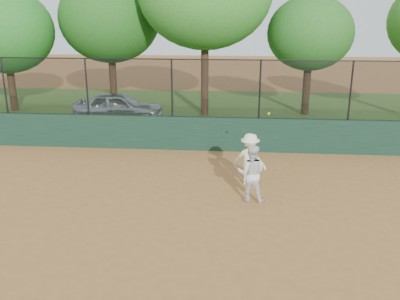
# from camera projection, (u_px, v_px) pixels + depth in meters

# --- Properties ---
(ground) EXTENTS (80.00, 80.00, 0.00)m
(ground) POSITION_uv_depth(u_px,v_px,m) (157.00, 228.00, 10.20)
(ground) COLOR #A86B36
(ground) RESTS_ON ground
(back_wall) EXTENTS (26.00, 0.20, 1.20)m
(back_wall) POSITION_uv_depth(u_px,v_px,m) (187.00, 133.00, 15.72)
(back_wall) COLOR #193726
(back_wall) RESTS_ON ground
(grass_strip) EXTENTS (36.00, 12.00, 0.01)m
(grass_strip) POSITION_uv_depth(u_px,v_px,m) (201.00, 112.00, 21.60)
(grass_strip) COLOR #32551A
(grass_strip) RESTS_ON ground
(parked_car) EXTENTS (4.00, 1.80, 1.33)m
(parked_car) POSITION_uv_depth(u_px,v_px,m) (119.00, 107.00, 19.63)
(parked_car) COLOR #ABB0B4
(parked_car) RESTS_ON ground
(player_second) EXTENTS (0.78, 0.63, 1.51)m
(player_second) POSITION_uv_depth(u_px,v_px,m) (251.00, 173.00, 11.44)
(player_second) COLOR silver
(player_second) RESTS_ON ground
(player_main) EXTENTS (1.09, 0.87, 2.13)m
(player_main) POSITION_uv_depth(u_px,v_px,m) (250.00, 159.00, 12.56)
(player_main) COLOR white
(player_main) RESTS_ON ground
(fence_assembly) EXTENTS (26.00, 0.06, 2.00)m
(fence_assembly) POSITION_uv_depth(u_px,v_px,m) (186.00, 87.00, 15.23)
(fence_assembly) COLOR black
(fence_assembly) RESTS_ON back_wall
(tree_0) EXTENTS (4.61, 4.19, 5.81)m
(tree_0) POSITION_uv_depth(u_px,v_px,m) (5.00, 31.00, 20.93)
(tree_0) COLOR #422D17
(tree_0) RESTS_ON ground
(tree_1) EXTENTS (4.96, 4.51, 6.50)m
(tree_1) POSITION_uv_depth(u_px,v_px,m) (110.00, 19.00, 21.74)
(tree_1) COLOR #422A17
(tree_1) RESTS_ON ground
(tree_3) EXTENTS (3.90, 3.54, 5.43)m
(tree_3) POSITION_uv_depth(u_px,v_px,m) (310.00, 34.00, 20.15)
(tree_3) COLOR #372412
(tree_3) RESTS_ON ground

